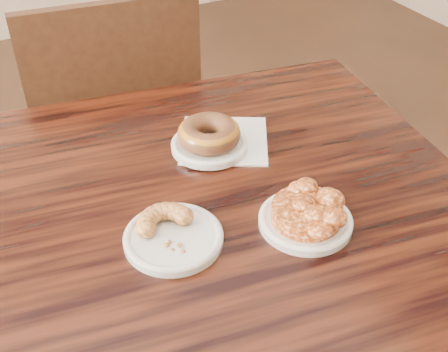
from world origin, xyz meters
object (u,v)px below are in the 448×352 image
chair_far (112,128)px  apple_fritter (307,210)px  cafe_table (228,339)px  glazed_donut (209,134)px  cruller_fragment (173,229)px

chair_far → apple_fritter: 0.95m
cafe_table → glazed_donut: (0.04, 0.15, 0.41)m
chair_far → cruller_fragment: size_ratio=8.58×
chair_far → cruller_fragment: 0.90m
apple_fritter → cruller_fragment: size_ratio=1.45×
glazed_donut → cruller_fragment: glazed_donut is taller
cafe_table → apple_fritter: bearing=-43.9°
glazed_donut → apple_fritter: (0.05, -0.26, -0.01)m
chair_far → apple_fritter: bearing=100.6°
chair_far → glazed_donut: size_ratio=7.67×
chair_far → glazed_donut: chair_far is taller
chair_far → glazed_donut: (0.03, -0.63, 0.34)m
cafe_table → glazed_donut: glazed_donut is taller
glazed_donut → apple_fritter: size_ratio=0.77×
cafe_table → chair_far: 0.78m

